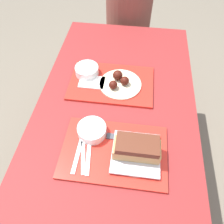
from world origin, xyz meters
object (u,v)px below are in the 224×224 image
(brisket_sandwich_plate, at_px, (137,150))
(person_seated_across, at_px, (129,4))
(tray_near, at_px, (114,151))
(tray_far, at_px, (111,83))
(bowl_coleslaw_near, at_px, (92,130))
(bowl_coleslaw_far, at_px, (87,70))
(wings_plate_far, at_px, (120,82))

(brisket_sandwich_plate, xyz_separation_m, person_seated_across, (-0.12, 1.18, -0.01))
(tray_near, height_order, person_seated_across, person_seated_across)
(tray_near, height_order, tray_far, same)
(bowl_coleslaw_near, distance_m, bowl_coleslaw_far, 0.38)
(tray_far, bearing_deg, person_seated_across, 87.94)
(tray_far, height_order, person_seated_across, person_seated_across)
(brisket_sandwich_plate, distance_m, bowl_coleslaw_far, 0.53)
(bowl_coleslaw_near, height_order, wings_plate_far, wings_plate_far)
(tray_near, xyz_separation_m, tray_far, (-0.06, 0.39, 0.00))
(tray_far, height_order, brisket_sandwich_plate, brisket_sandwich_plate)
(tray_near, bearing_deg, person_seated_across, 91.69)
(tray_far, distance_m, bowl_coleslaw_near, 0.32)
(tray_near, relative_size, bowl_coleslaw_near, 3.54)
(tray_near, height_order, wings_plate_far, wings_plate_far)
(tray_near, distance_m, bowl_coleslaw_near, 0.13)
(bowl_coleslaw_near, bearing_deg, person_seated_across, 86.40)
(tray_near, bearing_deg, tray_far, 99.07)
(bowl_coleslaw_near, distance_m, person_seated_across, 1.10)
(tray_far, bearing_deg, bowl_coleslaw_near, -97.32)
(bowl_coleslaw_far, bearing_deg, tray_far, -18.77)
(brisket_sandwich_plate, bearing_deg, tray_far, 110.85)
(person_seated_across, bearing_deg, wings_plate_far, -88.89)
(tray_far, height_order, bowl_coleslaw_near, bowl_coleslaw_near)
(brisket_sandwich_plate, height_order, bowl_coleslaw_far, brisket_sandwich_plate)
(tray_near, xyz_separation_m, brisket_sandwich_plate, (0.09, -0.01, 0.05))
(bowl_coleslaw_far, height_order, person_seated_across, person_seated_across)
(person_seated_across, bearing_deg, tray_near, -88.31)
(tray_far, relative_size, person_seated_across, 0.58)
(wings_plate_far, bearing_deg, tray_far, 166.10)
(bowl_coleslaw_near, xyz_separation_m, bowl_coleslaw_far, (-0.10, 0.37, 0.00))
(tray_near, height_order, brisket_sandwich_plate, brisket_sandwich_plate)
(tray_far, xyz_separation_m, bowl_coleslaw_far, (-0.14, 0.05, 0.03))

